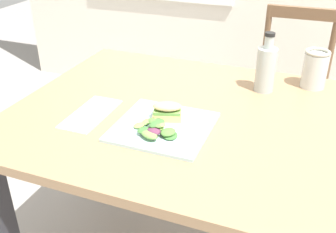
% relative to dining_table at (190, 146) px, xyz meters
% --- Properties ---
extents(dining_table, '(1.16, 0.91, 0.74)m').
position_rel_dining_table_xyz_m(dining_table, '(0.00, 0.00, 0.00)').
color(dining_table, '#997551').
rests_on(dining_table, ground).
extents(chair_wooden_far, '(0.41, 0.41, 0.87)m').
position_rel_dining_table_xyz_m(chair_wooden_far, '(0.25, 0.93, -0.16)').
color(chair_wooden_far, brown).
rests_on(chair_wooden_far, ground).
extents(plate_lunch, '(0.28, 0.28, 0.01)m').
position_rel_dining_table_xyz_m(plate_lunch, '(-0.05, -0.12, 0.13)').
color(plate_lunch, silver).
rests_on(plate_lunch, dining_table).
extents(sandwich_half_front, '(0.10, 0.09, 0.06)m').
position_rel_dining_table_xyz_m(sandwich_half_front, '(-0.05, -0.08, 0.17)').
color(sandwich_half_front, '#DBB270').
rests_on(sandwich_half_front, plate_lunch).
extents(salad_mixed_greens, '(0.16, 0.13, 0.04)m').
position_rel_dining_table_xyz_m(salad_mixed_greens, '(-0.05, -0.18, 0.15)').
color(salad_mixed_greens, '#3D7033').
rests_on(salad_mixed_greens, plate_lunch).
extents(napkin_folded, '(0.11, 0.24, 0.00)m').
position_rel_dining_table_xyz_m(napkin_folded, '(-0.30, -0.13, 0.13)').
color(napkin_folded, silver).
rests_on(napkin_folded, dining_table).
extents(fork_on_napkin, '(0.03, 0.19, 0.00)m').
position_rel_dining_table_xyz_m(fork_on_napkin, '(-0.30, -0.11, 0.13)').
color(fork_on_napkin, silver).
rests_on(fork_on_napkin, napkin_folded).
extents(bottle_cold_brew, '(0.07, 0.07, 0.21)m').
position_rel_dining_table_xyz_m(bottle_cold_brew, '(0.19, 0.26, 0.20)').
color(bottle_cold_brew, '#472819').
rests_on(bottle_cold_brew, dining_table).
extents(mason_jar_iced_tea, '(0.09, 0.09, 0.14)m').
position_rel_dining_table_xyz_m(mason_jar_iced_tea, '(0.35, 0.36, 0.19)').
color(mason_jar_iced_tea, gold).
rests_on(mason_jar_iced_tea, dining_table).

